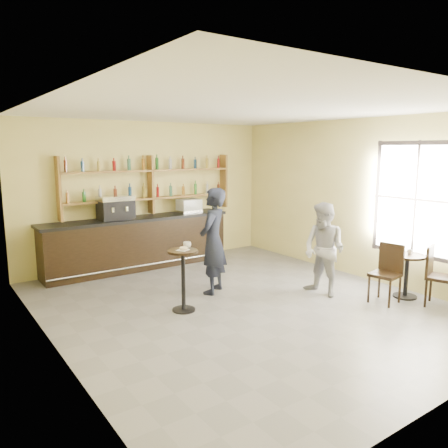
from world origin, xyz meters
TOP-DOWN VIEW (x-y plane):
  - floor at (0.00, 0.00)m, footprint 7.00×7.00m
  - ceiling at (0.00, 0.00)m, footprint 7.00×7.00m
  - wall_back at (0.00, 3.50)m, footprint 7.00×0.00m
  - wall_left at (-3.00, 0.00)m, footprint 0.00×7.00m
  - wall_right at (3.00, 0.00)m, footprint 0.00×7.00m
  - window_pane at (2.99, -1.20)m, footprint 0.00×2.00m
  - window_frame at (2.99, -1.20)m, footprint 0.04×1.70m
  - shelf_unit at (0.00, 3.37)m, footprint 4.00×0.26m
  - liquor_bottles at (0.00, 3.37)m, footprint 3.68×0.10m
  - bar_counter at (-0.45, 3.15)m, footprint 4.18×0.82m
  - espresso_machine at (-0.92, 3.15)m, footprint 0.71×0.46m
  - pastry_case at (0.86, 3.15)m, footprint 0.53×0.42m
  - pedestal_table at (-0.94, 0.32)m, footprint 0.51×0.51m
  - napkin at (-0.94, 0.32)m, footprint 0.23×0.23m
  - donut at (-0.93, 0.31)m, footprint 0.15×0.15m
  - cup_pedestal at (-0.80, 0.42)m, footprint 0.15×0.15m
  - man_main at (-0.03, 0.82)m, footprint 0.83×0.78m
  - cafe_table at (2.60, -1.37)m, footprint 0.79×0.79m
  - cup_cafe at (2.65, -1.37)m, footprint 0.11×0.11m
  - chair_west at (2.05, -1.32)m, footprint 0.50×0.50m
  - chair_south at (2.65, -1.97)m, footprint 0.56×0.56m
  - patron_second at (1.51, -0.43)m, footprint 0.70×0.86m

SIDE VIEW (x-z plane):
  - floor at x=0.00m, z-range 0.00..0.00m
  - cafe_table at x=2.60m, z-range 0.00..0.77m
  - pedestal_table at x=-0.94m, z-range 0.00..1.01m
  - chair_west at x=2.05m, z-range 0.00..1.01m
  - chair_south at x=2.65m, z-range 0.00..1.02m
  - bar_counter at x=-0.45m, z-range 0.00..1.13m
  - cup_cafe at x=2.65m, z-range 0.77..0.86m
  - patron_second at x=1.51m, z-range 0.00..1.67m
  - man_main at x=-0.03m, z-range 0.00..1.92m
  - napkin at x=-0.94m, z-range 1.01..1.01m
  - donut at x=-0.93m, z-range 1.01..1.06m
  - cup_pedestal at x=-0.80m, z-range 1.01..1.11m
  - pastry_case at x=0.86m, z-range 1.13..1.44m
  - espresso_machine at x=-0.92m, z-range 1.13..1.63m
  - wall_back at x=0.00m, z-range -1.90..5.10m
  - wall_left at x=-3.00m, z-range -1.90..5.10m
  - wall_right at x=3.00m, z-range -1.90..5.10m
  - window_frame at x=2.99m, z-range 0.65..2.75m
  - window_pane at x=2.99m, z-range 0.70..2.70m
  - shelf_unit at x=0.00m, z-range 1.11..2.51m
  - liquor_bottles at x=0.00m, z-range 1.48..2.48m
  - ceiling at x=0.00m, z-range 3.20..3.20m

